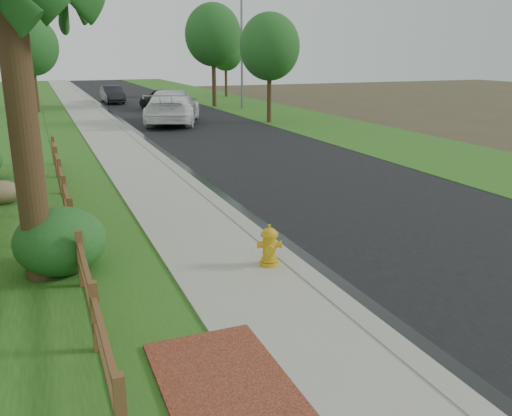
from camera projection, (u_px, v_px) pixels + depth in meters
name	position (u px, v px, depth m)	size (l,w,h in m)	color
ground	(332.00, 320.00, 8.70)	(120.00, 120.00, 0.00)	#3C3621
road	(157.00, 108.00, 41.53)	(8.00, 90.00, 0.02)	black
curb	(101.00, 109.00, 40.00)	(0.40, 90.00, 0.12)	gray
wet_gutter	(106.00, 110.00, 40.14)	(0.50, 90.00, 0.00)	black
sidewalk	(82.00, 110.00, 39.54)	(2.20, 90.00, 0.10)	gray
grass_strip	(55.00, 111.00, 38.86)	(1.60, 90.00, 0.06)	#255017
verge_far	(241.00, 104.00, 44.00)	(6.00, 90.00, 0.04)	#255017
brick_patch	(222.00, 381.00, 7.00)	(1.60, 2.40, 0.11)	maroon
ranch_fence	(68.00, 205.00, 12.93)	(0.12, 16.92, 1.10)	#52311B
fire_hydrant	(269.00, 246.00, 10.60)	(0.54, 0.44, 0.83)	gold
white_suv	(173.00, 106.00, 32.11)	(2.81, 6.90, 2.00)	white
dark_car_mid	(164.00, 99.00, 39.67)	(1.90, 4.73, 1.61)	black
dark_car_far	(112.00, 94.00, 45.02)	(1.49, 4.27, 1.41)	black
streetlight	(240.00, 44.00, 39.03)	(1.90, 0.21, 8.23)	slate
boulder	(1.00, 193.00, 15.19)	(1.02, 0.77, 0.68)	brown
shrub_a	(60.00, 241.00, 10.39)	(1.74, 1.74, 1.30)	#19461A
tree_near_right	(270.00, 47.00, 31.61)	(3.55, 3.55, 6.39)	#332514
tree_mid_left	(31.00, 46.00, 37.16)	(3.65, 3.65, 6.52)	#332514
tree_mid_right	(213.00, 35.00, 40.98)	(4.26, 4.26, 7.73)	#332514
tree_far_right	(226.00, 52.00, 50.61)	(3.22, 3.22, 5.94)	#332514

